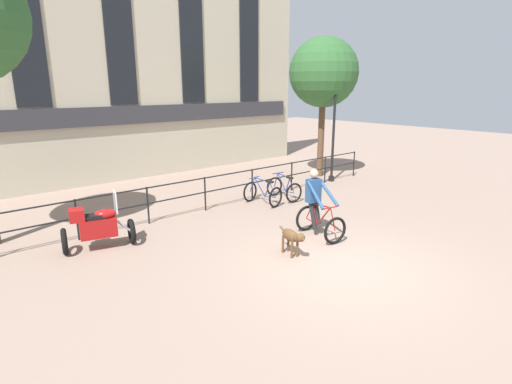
{
  "coord_description": "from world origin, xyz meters",
  "views": [
    {
      "loc": [
        -6.45,
        -4.71,
        3.7
      ],
      "look_at": [
        0.04,
        2.86,
        1.05
      ],
      "focal_mm": 28.0,
      "sensor_mm": 36.0,
      "label": 1
    }
  ],
  "objects": [
    {
      "name": "parked_motorcycle",
      "position": [
        -3.57,
        4.3,
        0.56
      ],
      "size": [
        1.7,
        0.99,
        1.35
      ],
      "rotation": [
        0.0,
        0.0,
        1.32
      ],
      "color": "black",
      "rests_on": "ground_plane"
    },
    {
      "name": "cyclist_with_bike",
      "position": [
        0.97,
        1.58,
        0.76
      ],
      "size": [
        0.86,
        1.26,
        1.7
      ],
      "rotation": [
        0.0,
        0.0,
        -0.16
      ],
      "color": "black",
      "rests_on": "ground_plane"
    },
    {
      "name": "parked_bicycle_mid_left",
      "position": [
        2.72,
        4.54,
        0.36
      ],
      "size": [
        0.77,
        1.17,
        0.86
      ],
      "rotation": [
        0.0,
        0.0,
        3.04
      ],
      "color": "black",
      "rests_on": "ground_plane"
    },
    {
      "name": "tree_canalside_right",
      "position": [
        6.43,
        6.16,
        4.21
      ],
      "size": [
        2.77,
        2.77,
        5.62
      ],
      "color": "brown",
      "rests_on": "ground_plane"
    },
    {
      "name": "canal_railing",
      "position": [
        -0.0,
        5.2,
        0.71
      ],
      "size": [
        15.05,
        0.05,
        1.05
      ],
      "color": "black",
      "rests_on": "ground_plane"
    },
    {
      "name": "parked_bicycle_near_lamp",
      "position": [
        1.76,
        4.54,
        0.36
      ],
      "size": [
        0.84,
        1.21,
        0.86
      ],
      "rotation": [
        0.0,
        0.0,
        3.31
      ],
      "color": "black",
      "rests_on": "ground_plane"
    },
    {
      "name": "dog",
      "position": [
        -0.42,
        1.09,
        0.45
      ],
      "size": [
        0.33,
        0.95,
        0.64
      ],
      "rotation": [
        0.0,
        0.0,
        -0.18
      ],
      "color": "brown",
      "rests_on": "ground_plane"
    },
    {
      "name": "street_lamp",
      "position": [
        6.04,
        5.21,
        2.69
      ],
      "size": [
        0.28,
        0.28,
        4.82
      ],
      "color": "black",
      "rests_on": "ground_plane"
    },
    {
      "name": "ground_plane",
      "position": [
        0.0,
        0.0,
        0.0
      ],
      "size": [
        60.0,
        60.0,
        0.0
      ],
      "primitive_type": "plane",
      "color": "gray"
    },
    {
      "name": "building_facade",
      "position": [
        0.0,
        10.99,
        5.53
      ],
      "size": [
        18.0,
        0.72,
        11.12
      ],
      "color": "#BCB299",
      "rests_on": "ground_plane"
    }
  ]
}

